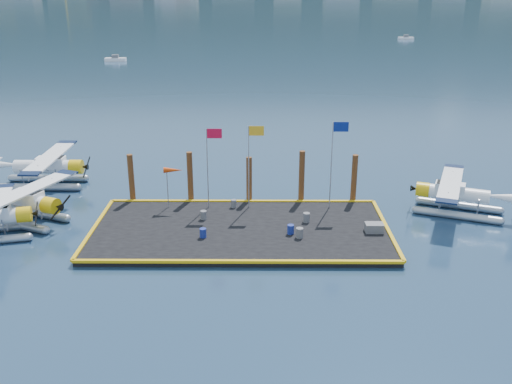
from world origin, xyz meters
TOP-DOWN VIEW (x-y plane):
  - ground at (0.00, 0.00)m, footprint 4000.00×4000.00m
  - dock at (0.00, 0.00)m, footprint 20.00×10.00m
  - dock_bumpers at (0.00, 0.00)m, footprint 20.25×10.25m
  - seaplane_b at (-15.39, 1.78)m, footprint 8.80×9.30m
  - seaplane_c at (-16.49, 9.50)m, footprint 8.93×9.84m
  - seaplane_d at (15.67, 3.69)m, footprint 8.43×8.93m
  - drum_0 at (-2.66, 1.51)m, footprint 0.44×0.44m
  - drum_1 at (3.92, -1.55)m, footprint 0.48×0.48m
  - drum_2 at (3.37, -0.95)m, footprint 0.45×0.45m
  - drum_3 at (-2.42, -1.54)m, footprint 0.44×0.44m
  - drum_4 at (4.58, 1.05)m, footprint 0.47×0.47m
  - drum_5 at (-0.63, 3.80)m, footprint 0.42×0.42m
  - crate at (9.00, -0.59)m, footprint 1.21×0.81m
  - flagpole_red at (-2.29, 3.80)m, footprint 1.14×0.08m
  - flagpole_yellow at (0.70, 3.80)m, footprint 1.14×0.08m
  - flagpole_blue at (6.70, 3.80)m, footprint 1.14×0.08m
  - windsock at (-5.03, 3.80)m, footprint 1.40×0.44m
  - piling_0 at (-8.50, 5.40)m, footprint 0.44×0.44m
  - piling_1 at (-4.00, 5.40)m, footprint 0.44×0.44m
  - piling_2 at (0.50, 5.40)m, footprint 0.44×0.44m
  - piling_3 at (4.50, 5.40)m, footprint 0.44×0.44m
  - piling_4 at (8.50, 5.40)m, footprint 0.44×0.44m

SIDE VIEW (x-z plane):
  - ground at x=0.00m, z-range 0.00..0.00m
  - dock at x=0.00m, z-range 0.00..0.40m
  - dock_bumpers at x=0.00m, z-range 0.40..0.58m
  - drum_5 at x=-0.63m, z-range 0.40..0.99m
  - crate at x=9.00m, z-range 0.40..1.00m
  - drum_3 at x=-2.42m, z-range 0.40..1.02m
  - drum_0 at x=-2.66m, z-range 0.40..1.02m
  - drum_2 at x=3.37m, z-range 0.40..1.04m
  - drum_4 at x=4.58m, z-range 0.40..1.07m
  - drum_1 at x=3.92m, z-range 0.40..1.07m
  - seaplane_d at x=15.67m, z-range -0.21..3.02m
  - seaplane_b at x=-15.39m, z-range -0.22..3.15m
  - seaplane_c at x=-16.49m, z-range -0.23..3.29m
  - piling_2 at x=0.50m, z-range 0.00..3.80m
  - piling_0 at x=-8.50m, z-range 0.00..4.00m
  - piling_4 at x=8.50m, z-range 0.00..4.00m
  - piling_1 at x=-4.00m, z-range 0.00..4.20m
  - piling_3 at x=4.50m, z-range 0.00..4.30m
  - windsock at x=-5.03m, z-range 1.67..4.79m
  - flagpole_red at x=-2.29m, z-range 1.40..7.40m
  - flagpole_yellow at x=0.70m, z-range 1.41..7.61m
  - flagpole_blue at x=6.70m, z-range 1.44..7.94m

